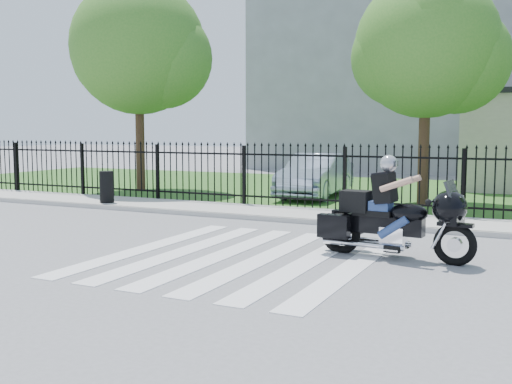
% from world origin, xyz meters
% --- Properties ---
extents(ground, '(120.00, 120.00, 0.00)m').
position_xyz_m(ground, '(0.00, 0.00, 0.00)').
color(ground, slate).
rests_on(ground, ground).
extents(crosswalk, '(5.00, 5.50, 0.01)m').
position_xyz_m(crosswalk, '(0.00, 0.00, 0.01)').
color(crosswalk, silver).
rests_on(crosswalk, ground).
extents(sidewalk, '(40.00, 2.00, 0.12)m').
position_xyz_m(sidewalk, '(0.00, 5.00, 0.06)').
color(sidewalk, '#ADAAA3').
rests_on(sidewalk, ground).
extents(curb, '(40.00, 0.12, 0.12)m').
position_xyz_m(curb, '(0.00, 4.00, 0.06)').
color(curb, '#ADAAA3').
rests_on(curb, ground).
extents(grass_strip, '(40.00, 12.00, 0.02)m').
position_xyz_m(grass_strip, '(0.00, 12.00, 0.01)').
color(grass_strip, '#25511B').
rests_on(grass_strip, ground).
extents(iron_fence, '(26.00, 0.04, 1.80)m').
position_xyz_m(iron_fence, '(0.00, 6.00, 0.90)').
color(iron_fence, black).
rests_on(iron_fence, ground).
extents(tree_left, '(4.80, 4.80, 7.58)m').
position_xyz_m(tree_left, '(-8.50, 8.50, 5.17)').
color(tree_left, '#382316').
rests_on(tree_left, ground).
extents(tree_mid, '(4.20, 4.20, 6.78)m').
position_xyz_m(tree_mid, '(1.50, 9.00, 4.67)').
color(tree_mid, '#382316').
rests_on(tree_mid, ground).
extents(building_tall, '(15.00, 10.00, 12.00)m').
position_xyz_m(building_tall, '(-3.00, 26.00, 6.00)').
color(building_tall, '#94969C').
rests_on(building_tall, ground).
extents(motorcycle_rider, '(2.80, 1.04, 1.85)m').
position_xyz_m(motorcycle_rider, '(2.38, 1.09, 0.76)').
color(motorcycle_rider, black).
rests_on(motorcycle_rider, ground).
extents(parked_car, '(1.75, 4.44, 1.44)m').
position_xyz_m(parked_car, '(-2.04, 9.34, 0.74)').
color(parked_car, '#9EAEC7').
rests_on(parked_car, grass_strip).
extents(litter_bin, '(0.53, 0.53, 0.92)m').
position_xyz_m(litter_bin, '(-6.74, 4.48, 0.58)').
color(litter_bin, black).
rests_on(litter_bin, sidewalk).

